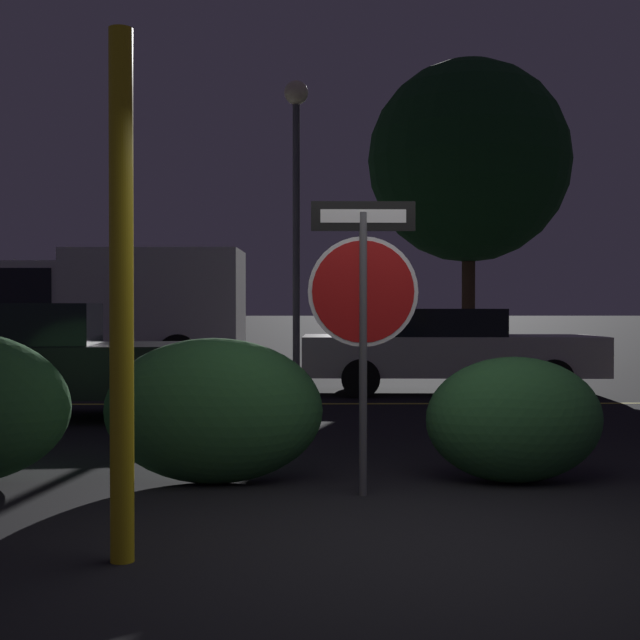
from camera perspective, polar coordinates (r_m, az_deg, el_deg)
ground_plane at (r=5.58m, az=6.62°, el=-13.76°), size 260.00×260.00×0.00m
road_center_stripe at (r=12.95m, az=2.20°, el=-5.37°), size 41.65×0.12×0.01m
stop_sign at (r=6.63m, az=2.78°, el=1.80°), size 0.82×0.06×2.19m
yellow_pole_left at (r=5.02m, az=-12.59°, el=1.51°), size 0.13×0.13×2.94m
hedge_bush_2 at (r=7.17m, az=-6.83°, el=-5.79°), size 1.74×0.78×1.16m
hedge_bush_3 at (r=7.32m, az=12.33°, el=-6.25°), size 1.42×0.79×1.01m
passing_car_2 at (r=11.77m, az=-17.81°, el=-2.52°), size 4.50×2.19×1.45m
passing_car_3 at (r=14.66m, az=8.25°, el=-1.91°), size 4.93×1.95×1.37m
delivery_truck at (r=20.01m, az=-13.95°, el=1.05°), size 6.05×2.46×2.64m
street_lamp at (r=19.95m, az=-1.53°, el=9.90°), size 0.53×0.53×6.40m
tree_0 at (r=22.02m, az=9.50°, el=9.97°), size 4.85×4.85×7.33m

